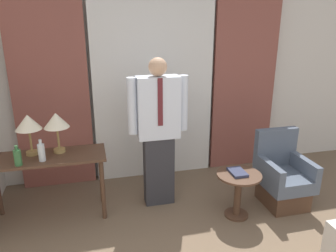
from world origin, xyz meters
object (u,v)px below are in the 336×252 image
(person, at_px, (158,129))
(side_table, at_px, (238,188))
(bottle_by_lamp, at_px, (18,157))
(armchair, at_px, (282,178))
(table_lamp_right, at_px, (56,122))
(book, at_px, (237,172))
(bottle_near_edge, at_px, (41,152))
(desk, at_px, (47,166))
(table_lamp_left, at_px, (28,124))

(person, height_order, side_table, person)
(bottle_by_lamp, relative_size, armchair, 0.24)
(person, bearing_deg, table_lamp_right, 176.54)
(book, bearing_deg, bottle_near_edge, 170.04)
(person, bearing_deg, book, -32.14)
(side_table, bearing_deg, armchair, 12.08)
(person, xyz_separation_m, side_table, (0.81, -0.52, -0.61))
(table_lamp_right, distance_m, person, 1.14)
(bottle_by_lamp, relative_size, book, 0.90)
(table_lamp_right, height_order, armchair, table_lamp_right)
(desk, relative_size, side_table, 2.40)
(bottle_near_edge, relative_size, armchair, 0.27)
(table_lamp_left, distance_m, bottle_by_lamp, 0.39)
(bottle_by_lamp, relative_size, side_table, 0.40)
(table_lamp_left, bearing_deg, table_lamp_right, 0.00)
(bottle_near_edge, distance_m, book, 2.15)
(table_lamp_right, height_order, person, person)
(desk, xyz_separation_m, person, (1.28, 0.02, 0.33))
(table_lamp_left, bearing_deg, book, -14.42)
(table_lamp_right, distance_m, side_table, 2.17)
(person, distance_m, book, 1.03)
(armchair, bearing_deg, table_lamp_right, 170.19)
(bottle_near_edge, relative_size, person, 0.13)
(bottle_near_edge, height_order, bottle_by_lamp, bottle_near_edge)
(book, bearing_deg, armchair, 10.23)
(armchair, bearing_deg, book, -169.77)
(table_lamp_left, distance_m, bottle_near_edge, 0.35)
(bottle_near_edge, height_order, side_table, bottle_near_edge)
(bottle_by_lamp, bearing_deg, table_lamp_right, 33.78)
(bottle_near_edge, bearing_deg, table_lamp_left, 122.20)
(side_table, height_order, book, book)
(table_lamp_right, bearing_deg, armchair, -9.81)
(bottle_near_edge, relative_size, bottle_by_lamp, 1.11)
(person, distance_m, side_table, 1.14)
(desk, bearing_deg, person, 0.76)
(desk, relative_size, book, 5.35)
(bottle_by_lamp, relative_size, person, 0.12)
(bottle_by_lamp, distance_m, person, 1.54)
(table_lamp_right, xyz_separation_m, book, (1.93, -0.57, -0.57))
(desk, distance_m, armchair, 2.79)
(armchair, relative_size, side_table, 1.68)
(person, height_order, book, person)
(person, bearing_deg, side_table, -32.69)
(bottle_by_lamp, bearing_deg, bottle_near_edge, 13.89)
(desk, xyz_separation_m, bottle_near_edge, (-0.02, -0.12, 0.22))
(table_lamp_right, height_order, side_table, table_lamp_right)
(desk, relative_size, table_lamp_right, 2.80)
(desk, distance_m, side_table, 2.17)
(person, bearing_deg, table_lamp_left, 177.24)
(armchair, xyz_separation_m, side_table, (-0.66, -0.14, 0.04))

